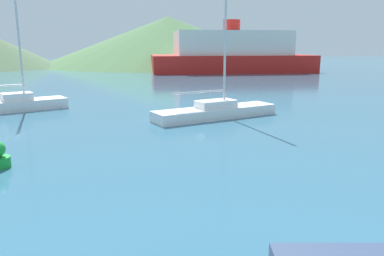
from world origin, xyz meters
name	(u,v)px	position (x,y,z in m)	size (l,w,h in m)	color
sailboat_inner	(216,110)	(3.71, 21.37, 0.42)	(7.26, 3.40, 8.87)	white
sailboat_middle	(18,103)	(-7.00, 26.61, 0.47)	(5.74, 3.46, 9.16)	white
ferry_distant	(231,54)	(17.47, 55.17, 2.58)	(24.22, 12.47, 7.44)	red
hill_central	(168,41)	(13.13, 79.66, 4.77)	(50.67, 50.67, 9.54)	#476B42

